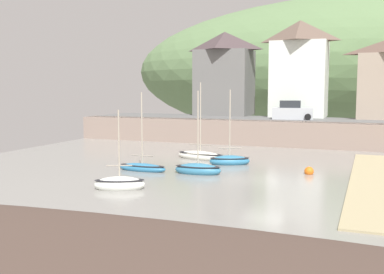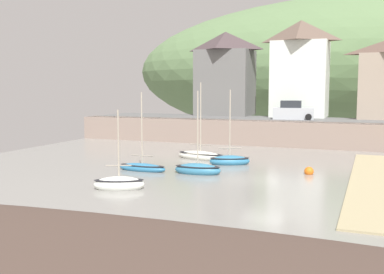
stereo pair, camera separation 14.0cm
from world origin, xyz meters
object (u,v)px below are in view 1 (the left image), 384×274
Objects in this scene: dinghy_open_wooden at (120,184)px; mooring_buoy at (309,171)px; motorboat_with_cabin at (200,155)px; waterfront_building_centre at (299,68)px; sailboat_far_left at (142,167)px; parked_car_near_slipway at (292,111)px; sailboat_tall_mast at (230,160)px; rowboat_small_beached at (198,169)px; waterfront_building_left at (225,73)px.

mooring_buoy is (9.38, 8.49, -0.12)m from dinghy_open_wooden.
motorboat_with_cabin reaches higher than mooring_buoy.
waterfront_building_centre is 17.27× the size of mooring_buoy.
waterfront_building_centre is at bearing 100.25° from mooring_buoy.
sailboat_far_left is 0.88× the size of motorboat_with_cabin.
waterfront_building_centre is 1.94× the size of sailboat_far_left.
parked_car_near_slipway is at bearing 83.56° from motorboat_with_cabin.
waterfront_building_centre is 1.87× the size of sailboat_tall_mast.
sailboat_tall_mast is 1.35× the size of parked_car_near_slipway.
parked_car_near_slipway is 18.43m from mooring_buoy.
rowboat_small_beached reaches higher than mooring_buoy.
waterfront_building_centre is 2.52× the size of parked_car_near_slipway.
waterfront_building_centre is at bearing 87.97° from motorboat_with_cabin.
mooring_buoy is (6.91, 2.50, -0.12)m from rowboat_small_beached.
sailboat_far_left is 21.93m from parked_car_near_slipway.
mooring_buoy is at bearing -8.58° from motorboat_with_cabin.
sailboat_far_left is at bearing -165.14° from mooring_buoy.
dinghy_open_wooden is 12.65m from mooring_buoy.
waterfront_building_left is 22.56m from sailboat_tall_mast.
sailboat_tall_mast is 10.94m from dinghy_open_wooden.
waterfront_building_centre is 27.12m from sailboat_far_left.
sailboat_tall_mast is 1.01× the size of rowboat_small_beached.
sailboat_tall_mast is at bearing 48.65° from dinghy_open_wooden.
dinghy_open_wooden is at bearing -117.11° from rowboat_small_beached.
parked_car_near_slipway is (4.93, 14.28, 2.92)m from motorboat_with_cabin.
rowboat_small_beached is 7.35m from mooring_buoy.
parked_car_near_slipway is at bearing 77.09° from rowboat_small_beached.
sailboat_far_left is 0.97× the size of rowboat_small_beached.
rowboat_small_beached is at bearing -124.58° from sailboat_tall_mast.
waterfront_building_centre is at bearing 60.83° from sailboat_tall_mast.
waterfront_building_centre is 23.87m from mooring_buoy.
waterfront_building_left is 2.31× the size of parked_car_near_slipway.
mooring_buoy is (6.04, -1.92, -0.10)m from sailboat_tall_mast.
waterfront_building_centre is at bearing 76.28° from sailboat_far_left.
sailboat_far_left is at bearing -85.57° from waterfront_building_left.
parked_car_near_slipway is (2.04, 15.82, 2.91)m from sailboat_tall_mast.
parked_car_near_slipway is at bearing 102.70° from mooring_buoy.
sailboat_far_left reaches higher than dinghy_open_wooden.
motorboat_with_cabin is 6.30m from rowboat_small_beached.
dinghy_open_wooden is (-2.47, -5.99, 0.01)m from rowboat_small_beached.
rowboat_small_beached reaches higher than parked_car_near_slipway.
motorboat_with_cabin is 1.10× the size of sailboat_tall_mast.
mooring_buoy is (4.00, -17.74, -3.02)m from parked_car_near_slipway.
rowboat_small_beached reaches higher than sailboat_far_left.
waterfront_building_centre is 2.29× the size of dinghy_open_wooden.
rowboat_small_beached is at bearing -160.08° from mooring_buoy.
sailboat_far_left reaches higher than parked_car_near_slipway.
dinghy_open_wooden is at bearing -73.79° from sailboat_far_left.
rowboat_small_beached reaches higher than dinghy_open_wooden.
sailboat_far_left is 1.18× the size of dinghy_open_wooden.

